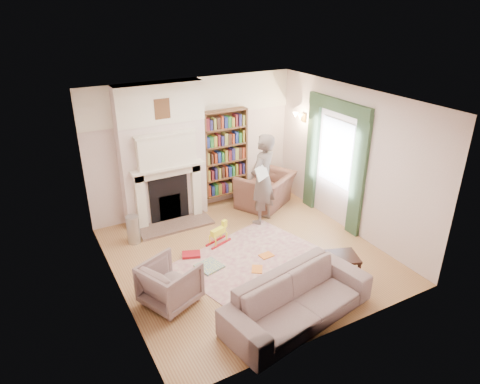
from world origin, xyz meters
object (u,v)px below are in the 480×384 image
armchair_reading (265,190)px  coffee_table (335,268)px  bookcase (225,153)px  paraffin_heater (133,230)px  man_reading (263,179)px  rocking_horse (218,234)px  sofa (298,299)px  armchair_left (170,283)px

armchair_reading → coffee_table: size_ratio=1.63×
bookcase → paraffin_heater: size_ratio=3.36×
man_reading → bookcase: bearing=-106.2°
rocking_horse → bookcase: bearing=40.2°
bookcase → coffee_table: (0.25, -3.44, -0.95)m
armchair_reading → coffee_table: bearing=51.6°
sofa → paraffin_heater: bearing=104.4°
sofa → man_reading: size_ratio=1.22×
armchair_reading → armchair_left: 3.69m
bookcase → coffee_table: 3.58m
armchair_reading → coffee_table: 2.93m
coffee_table → paraffin_heater: 3.73m
rocking_horse → armchair_left: bearing=-158.0°
armchair_reading → man_reading: 0.94m
armchair_reading → man_reading: man_reading is taller
armchair_reading → paraffin_heater: (-3.00, -0.16, -0.09)m
rocking_horse → sofa: bearing=-106.0°
bookcase → paraffin_heater: bookcase is taller
armchair_left → rocking_horse: bearing=-73.2°
man_reading → armchair_reading: bearing=-155.4°
man_reading → coffee_table: (-0.00, -2.29, -0.71)m
armchair_left → paraffin_heater: 1.98m
bookcase → paraffin_heater: 2.57m
coffee_table → sofa: bearing=-137.1°
sofa → man_reading: (1.07, 2.75, 0.60)m
rocking_horse → armchair_reading: bearing=12.2°
man_reading → coffee_table: 2.39m
man_reading → armchair_left: bearing=2.6°
sofa → man_reading: bearing=58.1°
man_reading → rocking_horse: size_ratio=3.82×
armchair_left → paraffin_heater: (-0.00, 1.98, -0.07)m
sofa → coffee_table: bearing=12.7°
paraffin_heater → rocking_horse: bearing=-30.6°
sofa → rocking_horse: 2.38m
armchair_reading → coffee_table: (-0.45, -2.89, -0.14)m
armchair_left → armchair_reading: bearing=-78.2°
bookcase → armchair_left: bearing=-130.4°
sofa → rocking_horse: sofa is taller
sofa → bookcase: bearing=67.6°
sofa → paraffin_heater: 3.51m
man_reading → sofa: bearing=40.1°
coffee_table → rocking_horse: coffee_table is taller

